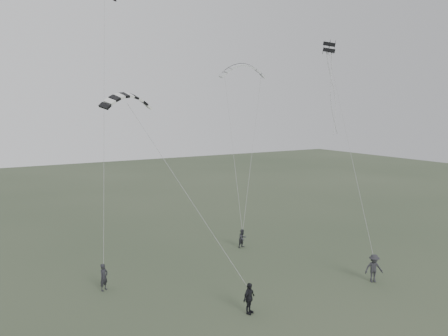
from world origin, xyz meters
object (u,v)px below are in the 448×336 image
flyer_right (243,238)px  kite_box (329,47)px  kite_striped (127,95)px  kite_pale_large (243,65)px  flyer_far (374,268)px  flyer_left (104,277)px  flyer_center (249,298)px

flyer_right → kite_box: bearing=-45.4°
flyer_right → kite_striped: 14.76m
flyer_right → kite_pale_large: 15.11m
flyer_right → flyer_far: bearing=-83.4°
flyer_far → kite_box: kite_box is taller
flyer_far → kite_striped: size_ratio=0.55×
flyer_far → kite_box: size_ratio=2.52×
flyer_far → kite_pale_large: bearing=116.1°
flyer_far → kite_pale_large: 20.33m
flyer_left → flyer_center: size_ratio=0.97×
kite_striped → kite_box: (14.93, -1.57, 3.69)m
flyer_left → flyer_right: bearing=-21.9°
kite_pale_large → kite_striped: 14.78m
flyer_center → kite_pale_large: bearing=34.0°
kite_pale_large → flyer_right: bearing=-103.0°
flyer_right → flyer_center: size_ratio=0.87×
kite_striped → flyer_far: bearing=-42.8°
kite_pale_large → kite_striped: bearing=-132.5°
kite_striped → kite_box: kite_box is taller
flyer_center → flyer_far: 9.21m
flyer_left → kite_pale_large: (14.79, 7.52, 13.89)m
flyer_left → kite_box: (16.94, -0.82, 14.57)m
flyer_far → kite_striped: kite_striped is taller
flyer_left → kite_box: size_ratio=2.31×
flyer_right → flyer_center: flyer_center is taller
flyer_center → kite_striped: size_ratio=0.52×
flyer_left → flyer_far: 16.76m
flyer_far → kite_striped: 18.80m
kite_striped → flyer_left: bearing=-170.3°
flyer_center → flyer_far: (9.20, -0.42, 0.05)m
flyer_left → flyer_far: (15.05, -7.39, 0.07)m
flyer_left → flyer_right: (11.68, 2.66, -0.08)m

